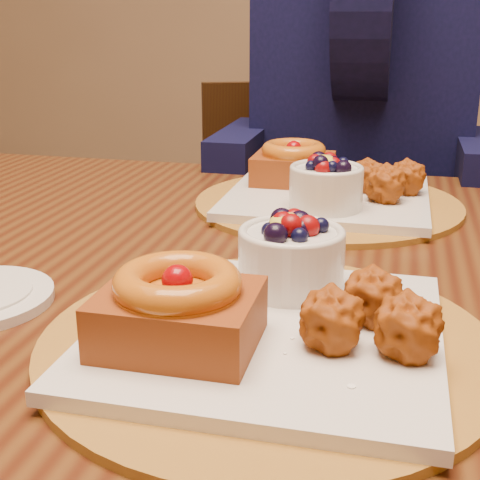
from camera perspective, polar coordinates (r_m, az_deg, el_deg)
name	(u,v)px	position (r m, az deg, el deg)	size (l,w,h in m)	color
dining_table	(303,319)	(0.79, 5.41, -6.73)	(1.60, 0.90, 0.76)	#38170A
place_setting_near	(265,311)	(0.56, 2.13, -6.10)	(0.38, 0.38, 0.09)	brown
place_setting_far	(325,188)	(0.96, 7.29, 4.41)	(0.38, 0.38, 0.09)	brown
chair_far	(292,243)	(1.66, 4.44, -0.29)	(0.54, 0.54, 0.86)	black
diner	(364,80)	(1.36, 10.56, 13.26)	(0.51, 0.49, 0.84)	black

